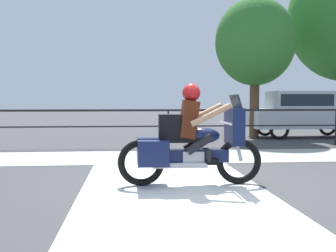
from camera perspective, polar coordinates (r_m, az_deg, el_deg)
name	(u,v)px	position (r m, az deg, el deg)	size (l,w,h in m)	color
ground_plane	(201,185)	(6.84, 4.51, -7.97)	(120.00, 120.00, 0.00)	#424244
sidewalk_band	(177,156)	(10.16, 1.20, -4.15)	(44.00, 2.40, 0.01)	#A8A59E
crosswalk_band	(172,188)	(6.58, 0.60, -8.39)	(2.80, 6.00, 0.01)	silver
fence_railing	(168,117)	(12.23, 0.04, 1.20)	(36.00, 0.05, 1.10)	black
motorcycle	(189,141)	(6.73, 2.92, -2.05)	(2.32, 0.76, 1.63)	black
parked_car	(303,111)	(16.07, 17.79, 1.90)	(3.99, 1.65, 1.68)	#B7BCC4
tree_behind_sign	(255,42)	(15.47, 11.72, 11.05)	(2.82, 2.82, 4.98)	brown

